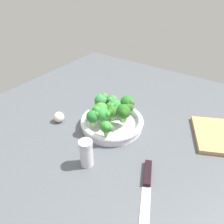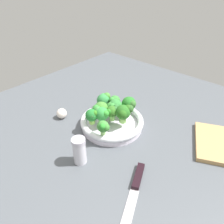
# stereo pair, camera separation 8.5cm
# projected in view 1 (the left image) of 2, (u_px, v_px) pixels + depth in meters

# --- Properties ---
(ground_plane) EXTENTS (1.30, 1.30, 0.03)m
(ground_plane) POSITION_uv_depth(u_px,v_px,m) (120.00, 131.00, 0.89)
(ground_plane) COLOR #4E5359
(bowl) EXTENTS (0.25, 0.25, 0.04)m
(bowl) POSITION_uv_depth(u_px,v_px,m) (112.00, 122.00, 0.88)
(bowl) COLOR white
(bowl) RESTS_ON ground_plane
(broccoli_floret_0) EXTENTS (0.07, 0.06, 0.07)m
(broccoli_floret_0) POSITION_uv_depth(u_px,v_px,m) (100.00, 110.00, 0.85)
(broccoli_floret_0) COLOR #88B15D
(broccoli_floret_0) RESTS_ON bowl
(broccoli_floret_1) EXTENTS (0.05, 0.05, 0.06)m
(broccoli_floret_1) POSITION_uv_depth(u_px,v_px,m) (112.00, 101.00, 0.91)
(broccoli_floret_1) COLOR #7FB15A
(broccoli_floret_1) RESTS_ON bowl
(broccoli_floret_2) EXTENTS (0.06, 0.04, 0.06)m
(broccoli_floret_2) POSITION_uv_depth(u_px,v_px,m) (113.00, 111.00, 0.83)
(broccoli_floret_2) COLOR #80BE5C
(broccoli_floret_2) RESTS_ON bowl
(broccoli_floret_3) EXTENTS (0.06, 0.05, 0.06)m
(broccoli_floret_3) POSITION_uv_depth(u_px,v_px,m) (102.00, 100.00, 0.91)
(broccoli_floret_3) COLOR #A0C774
(broccoli_floret_3) RESTS_ON bowl
(broccoli_floret_4) EXTENTS (0.05, 0.05, 0.06)m
(broccoli_floret_4) POSITION_uv_depth(u_px,v_px,m) (93.00, 117.00, 0.81)
(broccoli_floret_4) COLOR #84C04D
(broccoli_floret_4) RESTS_ON bowl
(broccoli_floret_5) EXTENTS (0.07, 0.06, 0.07)m
(broccoli_floret_5) POSITION_uv_depth(u_px,v_px,m) (125.00, 111.00, 0.83)
(broccoli_floret_5) COLOR #8AC560
(broccoli_floret_5) RESTS_ON bowl
(broccoli_floret_6) EXTENTS (0.04, 0.05, 0.06)m
(broccoli_floret_6) POSITION_uv_depth(u_px,v_px,m) (107.00, 127.00, 0.76)
(broccoli_floret_6) COLOR #94CE73
(broccoli_floret_6) RESTS_ON bowl
(broccoli_floret_7) EXTENTS (0.06, 0.06, 0.07)m
(broccoli_floret_7) POSITION_uv_depth(u_px,v_px,m) (128.00, 103.00, 0.89)
(broccoli_floret_7) COLOR #75B754
(broccoli_floret_7) RESTS_ON bowl
(broccoli_floret_8) EXTENTS (0.07, 0.06, 0.07)m
(broccoli_floret_8) POSITION_uv_depth(u_px,v_px,m) (114.00, 106.00, 0.87)
(broccoli_floret_8) COLOR #8FC067
(broccoli_floret_8) RESTS_ON bowl
(broccoli_floret_9) EXTENTS (0.05, 0.06, 0.07)m
(broccoli_floret_9) POSITION_uv_depth(u_px,v_px,m) (103.00, 115.00, 0.82)
(broccoli_floret_9) COLOR #78B257
(broccoli_floret_9) RESTS_ON bowl
(knife) EXTENTS (0.25, 0.13, 0.01)m
(knife) POSITION_uv_depth(u_px,v_px,m) (147.00, 186.00, 0.65)
(knife) COLOR silver
(knife) RESTS_ON ground_plane
(cutting_board) EXTENTS (0.26, 0.23, 0.02)m
(cutting_board) POSITION_uv_depth(u_px,v_px,m) (216.00, 135.00, 0.83)
(cutting_board) COLOR tan
(cutting_board) RESTS_ON ground_plane
(garlic_bulb) EXTENTS (0.04, 0.04, 0.04)m
(garlic_bulb) POSITION_uv_depth(u_px,v_px,m) (59.00, 117.00, 0.91)
(garlic_bulb) COLOR white
(garlic_bulb) RESTS_ON ground_plane
(pepper_shaker) EXTENTS (0.04, 0.04, 0.10)m
(pepper_shaker) POSITION_uv_depth(u_px,v_px,m) (86.00, 153.00, 0.70)
(pepper_shaker) COLOR silver
(pepper_shaker) RESTS_ON ground_plane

